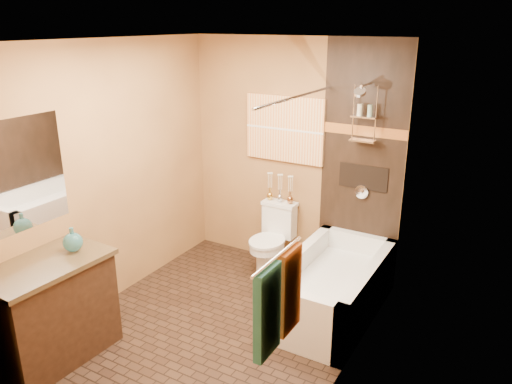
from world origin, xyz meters
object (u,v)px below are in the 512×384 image
Objects in this scene: bathtub at (331,291)px; toilet at (272,238)px; sunset_painting at (285,129)px; vanity at (51,310)px.

toilet reaches higher than bathtub.
bathtub is (0.89, -0.73, -1.33)m from sunset_painting.
toilet is at bearing 152.07° from bathtub.
bathtub is 2.47m from vanity.
sunset_painting is 2.84m from vanity.
sunset_painting reaches higher than bathtub.
vanity is (-0.84, -2.22, 0.05)m from toilet.
sunset_painting is 0.90× the size of vanity.
sunset_painting is at bearing 140.77° from bathtub.
bathtub is at bearing -39.23° from sunset_painting.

